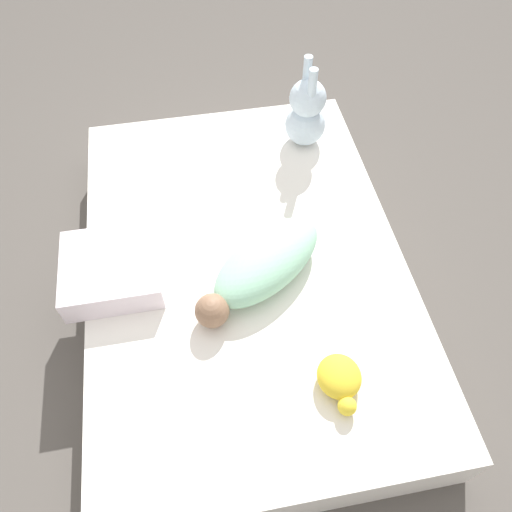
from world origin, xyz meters
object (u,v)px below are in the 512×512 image
swaddled_baby (263,265)px  pillow (112,270)px  bunny_plush (306,113)px  turtle_plush (340,379)px

swaddled_baby → pillow: size_ratio=1.58×
bunny_plush → turtle_plush: bunny_plush is taller
swaddled_baby → pillow: bearing=-45.6°
pillow → turtle_plush: bearing=52.2°
swaddled_baby → bunny_plush: bunny_plush is taller
turtle_plush → bunny_plush: bearing=172.0°
swaddled_baby → turtle_plush: size_ratio=2.76×
bunny_plush → turtle_plush: (1.01, -0.14, -0.10)m
pillow → turtle_plush: 0.78m
swaddled_baby → pillow: swaddled_baby is taller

